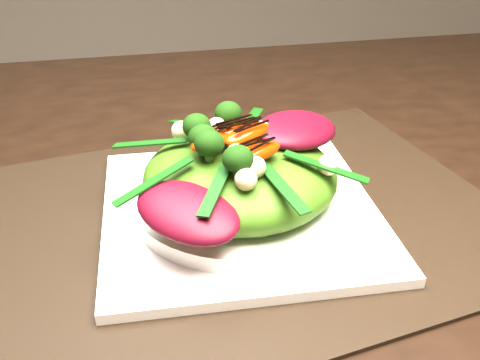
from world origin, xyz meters
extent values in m
cube|color=black|center=(0.00, 0.00, 0.73)|extent=(1.60, 0.90, 0.75)
cube|color=black|center=(-0.27, -0.13, 0.75)|extent=(0.58, 0.48, 0.00)
cube|color=white|center=(-0.27, -0.13, 0.76)|extent=(0.28, 0.28, 0.01)
cylinder|color=white|center=(-0.27, -0.13, 0.77)|extent=(0.22, 0.22, 0.02)
ellipsoid|color=#406E14|center=(-0.27, -0.13, 0.80)|extent=(0.25, 0.25, 0.06)
ellipsoid|color=#460714|center=(-0.21, -0.11, 0.83)|extent=(0.12, 0.11, 0.02)
ellipsoid|color=red|center=(-0.28, -0.11, 0.84)|extent=(0.06, 0.05, 0.01)
sphere|color=black|center=(-0.33, -0.08, 0.84)|extent=(0.04, 0.04, 0.04)
sphere|color=#CCB490|center=(-0.24, -0.16, 0.84)|extent=(0.02, 0.02, 0.02)
cube|color=black|center=(-0.28, -0.11, 0.85)|extent=(0.04, 0.03, 0.00)
camera|label=1|loc=(-0.37, -0.59, 1.07)|focal=42.00mm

